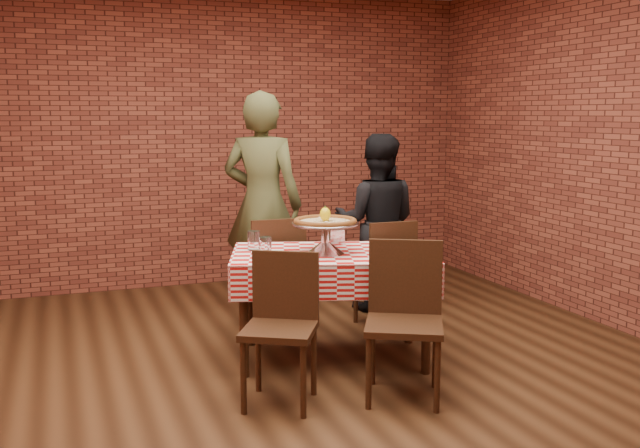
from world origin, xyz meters
The scene contains 19 objects.
ground centered at (0.00, 0.00, 0.00)m, with size 6.00×6.00×0.00m, color black.
back_wall centered at (0.00, 3.00, 1.45)m, with size 5.50×5.50×0.00m, color brown.
table centered at (0.39, 0.45, 0.38)m, with size 1.35×0.81×0.75m, color #381E10.
tablecloth centered at (0.39, 0.45, 0.64)m, with size 1.38×0.84×0.23m, color #B8110F, non-canonical shape.
pizza_stand centered at (0.32, 0.43, 0.86)m, with size 0.47×0.47×0.21m, color silver, non-canonical shape.
pizza centered at (0.32, 0.43, 0.97)m, with size 0.43×0.43×0.03m, color #C9B68C.
lemon centered at (0.32, 0.43, 1.03)m, with size 0.07×0.07×0.09m, color yellow.
water_glass_left centered at (-0.09, 0.46, 0.82)m, with size 0.08×0.08×0.13m, color white.
water_glass_right centered at (-0.10, 0.72, 0.82)m, with size 0.08×0.08×0.13m, color white.
side_plate centered at (0.86, 0.24, 0.76)m, with size 0.16×0.16×0.01m, color white.
sweetener_packet_a centered at (0.83, 0.10, 0.76)m, with size 0.05×0.04×0.01m, color white.
sweetener_packet_b centered at (0.95, 0.12, 0.76)m, with size 0.05×0.04×0.01m, color white.
condiment_caddy centered at (0.51, 0.69, 0.83)m, with size 0.10×0.08×0.15m, color silver.
chair_near_left centered at (-0.20, -0.18, 0.44)m, with size 0.41×0.41×0.88m, color #381E10, non-canonical shape.
chair_near_right centered at (0.53, -0.35, 0.47)m, with size 0.45×0.45×0.93m, color #381E10, non-canonical shape.
chair_far_left centered at (0.19, 1.26, 0.46)m, with size 0.43×0.43×0.91m, color #381E10, non-canonical shape.
chair_far_right centered at (1.05, 1.02, 0.44)m, with size 0.40×0.40×0.88m, color #381E10, non-canonical shape.
diner_olive centered at (0.26, 1.75, 0.94)m, with size 0.69×0.45×1.88m, color #474B29.
diner_black centered at (1.22, 1.53, 0.76)m, with size 0.74×0.58×1.53m, color black.
Camera 1 is at (-1.38, -4.03, 1.70)m, focal length 40.22 mm.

